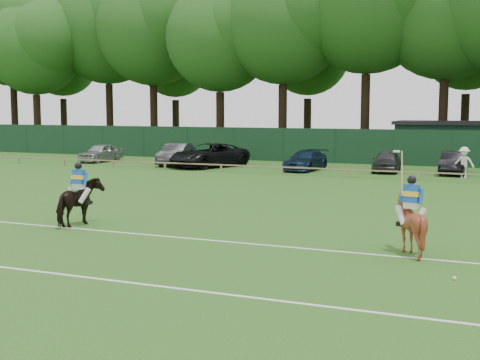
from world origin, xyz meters
The scene contains 18 objects.
ground centered at (0.00, 0.00, 0.00)m, with size 160.00×160.00×0.00m, color #1E4C14.
horse_dark centered at (-3.97, -0.50, 0.80)m, with size 0.86×1.90×1.60m, color black.
horse_chestnut centered at (7.03, -0.52, 0.80)m, with size 1.30×1.46×1.61m, color maroon.
sedan_silver centered at (-18.36, 21.51, 0.68)m, with size 1.61×4.00×1.36m, color #9EA1A3.
sedan_grey centered at (-11.94, 21.28, 0.75)m, with size 1.59×4.56×1.50m, color #2B2B2E.
suv_black centered at (-9.13, 20.73, 0.81)m, with size 2.67×5.80×1.61m, color black.
sedan_navy centered at (-2.47, 21.11, 0.64)m, with size 1.78×4.39×1.27m, color #112138.
hatch_grey centered at (2.52, 22.08, 0.67)m, with size 1.58×3.92×1.34m, color #313134.
estate_black centered at (6.48, 22.27, 0.68)m, with size 1.44×4.13×1.36m, color black.
spectator_left centered at (7.18, 20.38, 0.89)m, with size 1.14×0.66×1.77m, color white.
rider_dark centered at (-3.97, -0.51, 1.53)m, with size 0.94×0.37×1.41m.
rider_chestnut centered at (7.02, -0.53, 1.54)m, with size 0.93×0.68×2.05m.
polo_ball centered at (8.38, -2.86, 0.04)m, with size 0.09×0.09×0.09m, color silver.
pitch_lines centered at (0.00, -3.50, 0.01)m, with size 60.00×5.10×0.01m.
pitch_rail centered at (0.00, 18.00, 0.45)m, with size 62.10×0.10×0.50m.
perimeter_fence centered at (0.00, 27.00, 1.25)m, with size 92.08×0.08×2.50m.
utility_shed centered at (6.00, 30.00, 1.54)m, with size 8.40×4.40×3.04m.
tree_row centered at (2.00, 35.00, 0.00)m, with size 96.00×12.00×21.00m, color #26561C, non-canonical shape.
Camera 1 is at (9.36, -18.31, 4.02)m, focal length 48.00 mm.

